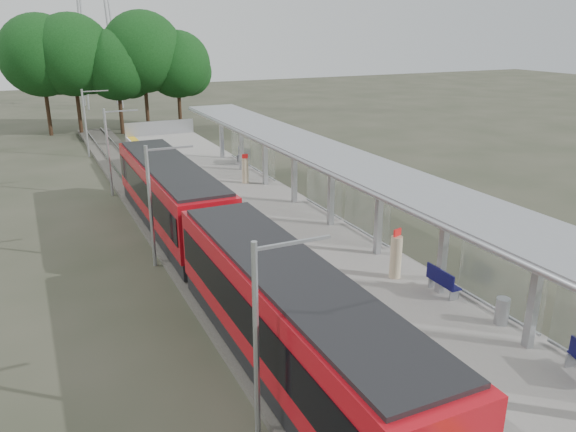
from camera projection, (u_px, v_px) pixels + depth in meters
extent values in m
cube|color=#59544C|center=(189.00, 249.00, 26.43)|extent=(3.00, 70.00, 0.24)
cube|color=gray|center=(276.00, 227.00, 28.12)|extent=(6.00, 50.00, 1.00)
cube|color=gold|center=(227.00, 225.00, 26.93)|extent=(0.60, 50.00, 0.02)
cube|color=#9EA0A5|center=(160.00, 128.00, 49.14)|extent=(6.00, 0.10, 1.20)
cube|color=black|center=(290.00, 360.00, 16.69)|extent=(2.50, 13.50, 0.70)
cube|color=#B20C16|center=(290.00, 313.00, 16.17)|extent=(2.65, 13.50, 2.50)
cube|color=black|center=(290.00, 311.00, 16.16)|extent=(2.72, 12.96, 1.20)
cube|color=black|center=(291.00, 271.00, 15.75)|extent=(2.40, 12.82, 0.15)
cube|color=#0C6D79|center=(331.00, 308.00, 16.77)|extent=(0.04, 1.30, 2.00)
cube|color=black|center=(172.00, 220.00, 28.76)|extent=(2.50, 13.50, 0.70)
cube|color=#B20C16|center=(170.00, 190.00, 28.25)|extent=(2.65, 13.50, 2.50)
cube|color=black|center=(170.00, 189.00, 28.23)|extent=(2.72, 12.96, 1.20)
cube|color=black|center=(169.00, 165.00, 27.83)|extent=(2.40, 12.82, 0.15)
cube|color=#0C6D79|center=(197.00, 189.00, 28.84)|extent=(0.04, 1.30, 2.00)
cylinder|color=black|center=(199.00, 258.00, 24.81)|extent=(2.20, 0.70, 0.70)
cube|color=black|center=(214.00, 240.00, 22.29)|extent=(2.30, 0.80, 2.40)
cube|color=#9EA0A5|center=(535.00, 294.00, 16.22)|extent=(0.25, 0.25, 3.50)
cube|color=#9EA0A5|center=(443.00, 247.00, 19.64)|extent=(0.25, 0.25, 3.50)
cube|color=#9EA0A5|center=(379.00, 214.00, 23.07)|extent=(0.25, 0.25, 3.50)
cube|color=#9EA0A5|center=(331.00, 190.00, 26.49)|extent=(0.25, 0.25, 3.50)
cube|color=#9EA0A5|center=(294.00, 171.00, 29.92)|extent=(0.25, 0.25, 3.50)
cube|color=#9EA0A5|center=(265.00, 156.00, 33.35)|extent=(0.25, 0.25, 3.50)
cube|color=#9EA0A5|center=(241.00, 144.00, 36.77)|extent=(0.25, 0.25, 3.50)
cube|color=#9EA0A5|center=(221.00, 134.00, 40.20)|extent=(0.25, 0.25, 3.50)
cube|color=gray|center=(347.00, 161.00, 24.03)|extent=(3.20, 38.00, 0.16)
cylinder|color=#9EA0A5|center=(315.00, 167.00, 23.43)|extent=(0.24, 38.00, 0.24)
cube|color=silver|center=(499.00, 280.00, 18.39)|extent=(0.05, 3.70, 2.20)
cube|color=silver|center=(366.00, 211.00, 25.24)|extent=(0.05, 3.70, 2.20)
cube|color=silver|center=(324.00, 188.00, 28.67)|extent=(0.05, 3.70, 2.20)
cube|color=silver|center=(263.00, 157.00, 35.52)|extent=(0.05, 3.70, 2.20)
cube|color=silver|center=(241.00, 145.00, 38.94)|extent=(0.05, 3.70, 2.20)
cylinder|color=#382316|center=(48.00, 109.00, 53.58)|extent=(0.36, 0.36, 4.99)
sphere|color=#144818|center=(41.00, 55.00, 51.97)|extent=(7.58, 7.58, 7.58)
cylinder|color=#382316|center=(79.00, 109.00, 53.81)|extent=(0.36, 0.36, 5.01)
sphere|color=#144818|center=(72.00, 55.00, 52.20)|extent=(7.61, 7.61, 7.61)
cylinder|color=#382316|center=(121.00, 111.00, 54.49)|extent=(0.36, 0.36, 4.38)
sphere|color=#144818|center=(116.00, 65.00, 53.08)|extent=(6.66, 6.66, 6.66)
cylinder|color=#382316|center=(147.00, 106.00, 55.67)|extent=(0.36, 0.36, 5.12)
sphere|color=#144818|center=(143.00, 52.00, 54.02)|extent=(7.79, 7.79, 7.79)
cylinder|color=#382316|center=(180.00, 108.00, 56.88)|extent=(0.36, 0.36, 4.31)
sphere|color=#144818|center=(177.00, 64.00, 55.49)|extent=(6.55, 6.55, 6.55)
cylinder|color=#9EA0A5|center=(256.00, 344.00, 13.74)|extent=(0.16, 0.16, 5.40)
cube|color=#9EA0A5|center=(293.00, 243.00, 13.34)|extent=(2.00, 0.08, 0.08)
cylinder|color=#9EA0A5|center=(151.00, 208.00, 24.02)|extent=(0.16, 0.16, 5.40)
cube|color=#9EA0A5|center=(170.00, 148.00, 23.62)|extent=(2.00, 0.08, 0.08)
cylinder|color=#9EA0A5|center=(108.00, 153.00, 34.30)|extent=(0.16, 0.16, 5.40)
cube|color=#9EA0A5|center=(121.00, 111.00, 33.89)|extent=(2.00, 0.08, 0.08)
cylinder|color=#9EA0A5|center=(85.00, 124.00, 44.57)|extent=(0.16, 0.16, 5.40)
cube|color=#9EA0A5|center=(95.00, 91.00, 44.17)|extent=(2.00, 0.08, 0.08)
cube|color=#9EA0A5|center=(571.00, 360.00, 15.71)|extent=(0.37, 0.15, 0.41)
cube|color=#0E0E46|center=(444.00, 282.00, 19.96)|extent=(0.44, 1.44, 0.06)
cube|color=#0E0E46|center=(440.00, 276.00, 19.79)|extent=(0.07, 1.43, 0.53)
cube|color=#9EA0A5|center=(454.00, 295.00, 19.54)|extent=(0.38, 0.06, 0.42)
cube|color=#9EA0A5|center=(433.00, 282.00, 20.52)|extent=(0.38, 0.06, 0.42)
cube|color=#0E0E46|center=(243.00, 157.00, 38.92)|extent=(0.88, 1.60, 0.06)
cube|color=#0E0E46|center=(240.00, 153.00, 38.74)|extent=(0.50, 1.48, 0.56)
cube|color=#9EA0A5|center=(246.00, 162.00, 38.47)|extent=(0.41, 0.18, 0.45)
cube|color=#9EA0A5|center=(240.00, 158.00, 39.52)|extent=(0.41, 0.18, 0.45)
cylinder|color=beige|center=(396.00, 257.00, 21.13)|extent=(0.44, 0.44, 1.65)
cube|color=red|center=(397.00, 232.00, 20.82)|extent=(0.39, 0.18, 0.28)
cylinder|color=beige|center=(245.00, 171.00, 33.95)|extent=(0.40, 0.40, 1.51)
cube|color=red|center=(245.00, 156.00, 33.65)|extent=(0.36, 0.12, 0.25)
cylinder|color=#9EA0A5|center=(502.00, 311.00, 17.92)|extent=(0.50, 0.50, 0.90)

